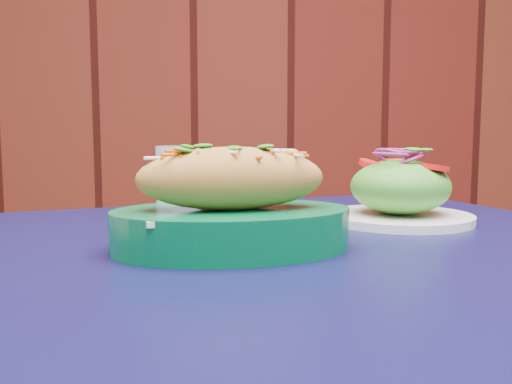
{
  "coord_description": "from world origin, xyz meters",
  "views": [
    {
      "loc": [
        -0.29,
        0.62,
        0.89
      ],
      "look_at": [
        -0.25,
        1.3,
        0.81
      ],
      "focal_mm": 40.0,
      "sensor_mm": 36.0,
      "label": 1
    }
  ],
  "objects": [
    {
      "name": "brick_wall",
      "position": [
        0.0,
        2.97,
        1.4
      ],
      "size": [
        4.9,
        0.04,
        2.8
      ],
      "primitive_type": "cube",
      "color": "#52140F",
      "rests_on": "ground"
    },
    {
      "name": "water_glass",
      "position": [
        -0.35,
        1.49,
        0.8
      ],
      "size": [
        0.07,
        0.07,
        0.11
      ],
      "primitive_type": "cylinder",
      "color": "silver",
      "rests_on": "cafe_table"
    },
    {
      "name": "salad_plate",
      "position": [
        -0.03,
        1.43,
        0.79
      ],
      "size": [
        0.21,
        0.21,
        0.11
      ],
      "rotation": [
        0.0,
        0.0,
        0.07
      ],
      "color": "white",
      "rests_on": "cafe_table"
    },
    {
      "name": "banh_mi_basket",
      "position": [
        -0.28,
        1.25,
        0.8
      ],
      "size": [
        0.29,
        0.21,
        0.12
      ],
      "rotation": [
        0.0,
        0.0,
        0.14
      ],
      "color": "#025930",
      "rests_on": "cafe_table"
    },
    {
      "name": "cafe_table",
      "position": [
        -0.15,
        1.29,
        0.66
      ],
      "size": [
        1.01,
        1.01,
        0.75
      ],
      "rotation": [
        0.0,
        0.0,
        0.32
      ],
      "color": "black",
      "rests_on": "ground"
    }
  ]
}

